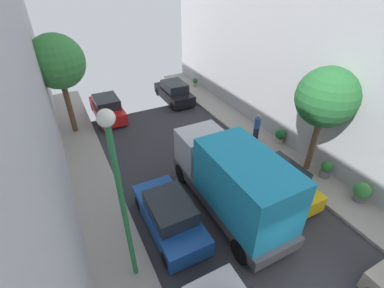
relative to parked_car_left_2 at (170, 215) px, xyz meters
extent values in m
cube|color=#194799|center=(0.00, 0.04, -0.17)|extent=(1.76, 4.20, 0.76)
cube|color=#1E2328|center=(0.00, -0.11, 0.53)|extent=(1.56, 2.10, 0.64)
cylinder|color=black|center=(-0.78, 1.59, -0.40)|extent=(0.22, 0.64, 0.64)
cylinder|color=black|center=(0.78, 1.59, -0.40)|extent=(0.22, 0.64, 0.64)
cylinder|color=black|center=(-0.78, -1.51, -0.40)|extent=(0.22, 0.64, 0.64)
cylinder|color=black|center=(0.78, -1.51, -0.40)|extent=(0.22, 0.64, 0.64)
cube|color=red|center=(0.00, 11.14, -0.17)|extent=(1.76, 4.20, 0.76)
cube|color=#1E2328|center=(0.00, 10.99, 0.53)|extent=(1.56, 2.10, 0.64)
cylinder|color=black|center=(-0.78, 12.69, -0.40)|extent=(0.22, 0.64, 0.64)
cylinder|color=black|center=(0.78, 12.69, -0.40)|extent=(0.22, 0.64, 0.64)
cylinder|color=black|center=(-0.78, 9.59, -0.40)|extent=(0.22, 0.64, 0.64)
cylinder|color=black|center=(0.78, 9.59, -0.40)|extent=(0.22, 0.64, 0.64)
cube|color=gold|center=(5.40, -0.29, -0.17)|extent=(1.76, 4.20, 0.76)
cube|color=#1E2328|center=(5.40, -0.44, 0.53)|extent=(1.56, 2.10, 0.64)
cylinder|color=black|center=(4.62, 1.26, -0.40)|extent=(0.22, 0.64, 0.64)
cylinder|color=black|center=(6.18, 1.26, -0.40)|extent=(0.22, 0.64, 0.64)
cylinder|color=black|center=(4.62, -1.84, -0.40)|extent=(0.22, 0.64, 0.64)
cylinder|color=black|center=(6.18, -1.84, -0.40)|extent=(0.22, 0.64, 0.64)
cube|color=black|center=(5.40, 11.62, -0.17)|extent=(1.76, 4.20, 0.76)
cube|color=#1E2328|center=(5.40, 11.47, 0.53)|extent=(1.56, 2.10, 0.64)
cylinder|color=black|center=(4.62, 13.17, -0.40)|extent=(0.22, 0.64, 0.64)
cylinder|color=black|center=(6.18, 13.17, -0.40)|extent=(0.22, 0.64, 0.64)
cylinder|color=black|center=(4.62, 10.07, -0.40)|extent=(0.22, 0.64, 0.64)
cylinder|color=black|center=(6.18, 10.07, -0.40)|extent=(0.22, 0.64, 0.64)
cube|color=#4C4C51|center=(2.70, -0.15, 0.01)|extent=(2.20, 6.60, 0.50)
cube|color=#B7B7BC|center=(2.70, 2.25, 1.11)|extent=(2.10, 1.80, 1.70)
cube|color=#1E8CB7|center=(2.70, -1.15, 1.46)|extent=(2.24, 4.20, 2.40)
cylinder|color=black|center=(1.72, 2.45, -0.24)|extent=(0.30, 0.96, 0.96)
cylinder|color=black|center=(3.68, 2.45, -0.24)|extent=(0.30, 0.96, 0.96)
cylinder|color=black|center=(1.72, -2.55, -0.24)|extent=(0.30, 0.96, 0.96)
cylinder|color=black|center=(3.68, -2.55, -0.24)|extent=(0.30, 0.96, 0.96)
cylinder|color=#2D334C|center=(7.22, 3.70, -0.16)|extent=(0.18, 0.18, 0.82)
cylinder|color=#2D334C|center=(7.44, 3.70, -0.16)|extent=(0.18, 0.18, 0.82)
cylinder|color=#3359B2|center=(7.33, 3.70, 0.57)|extent=(0.36, 0.36, 0.64)
sphere|color=tan|center=(7.33, 3.70, 1.03)|extent=(0.24, 0.24, 0.24)
cylinder|color=brown|center=(-2.40, 9.95, 1.09)|extent=(0.33, 0.33, 3.32)
sphere|color=#38843D|center=(-2.40, 9.95, 3.91)|extent=(3.08, 3.08, 3.08)
cylinder|color=brown|center=(7.97, 0.19, 0.92)|extent=(0.30, 0.30, 2.98)
sphere|color=#23602D|center=(7.97, 0.19, 3.45)|extent=(2.77, 2.77, 2.77)
cylinder|color=slate|center=(8.21, -0.73, -0.37)|extent=(0.49, 0.49, 0.41)
sphere|color=#2D7233|center=(8.21, -0.73, 0.06)|extent=(0.56, 0.56, 0.56)
cylinder|color=#B2A899|center=(8.45, 2.79, -0.42)|extent=(0.47, 0.47, 0.30)
sphere|color=#23602D|center=(8.45, 2.79, -0.02)|extent=(0.62, 0.62, 0.62)
cylinder|color=slate|center=(8.22, -2.66, -0.42)|extent=(0.48, 0.48, 0.30)
sphere|color=#38843D|center=(8.22, -2.66, 0.03)|extent=(0.75, 0.75, 0.75)
cylinder|color=#B2A899|center=(8.22, 13.32, -0.42)|extent=(0.39, 0.39, 0.31)
sphere|color=#23602D|center=(8.22, 13.32, -0.08)|extent=(0.45, 0.45, 0.45)
cylinder|color=#26723F|center=(-1.90, -1.37, 2.36)|extent=(0.16, 0.16, 5.87)
sphere|color=white|center=(-1.90, -1.37, 5.52)|extent=(0.44, 0.44, 0.44)
camera|label=1|loc=(-2.68, -7.16, 8.42)|focal=25.45mm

